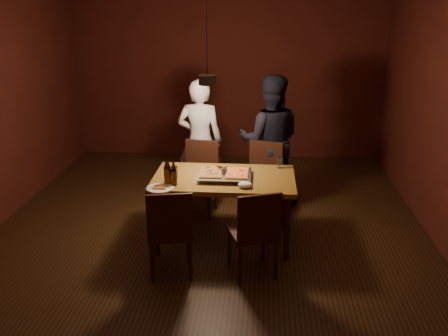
# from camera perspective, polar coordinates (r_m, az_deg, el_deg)

# --- Properties ---
(room_shell) EXTENTS (6.00, 6.00, 6.00)m
(room_shell) POSITION_cam_1_polar(r_m,az_deg,el_deg) (5.30, -1.89, 6.28)
(room_shell) COLOR #3B2210
(room_shell) RESTS_ON ground
(dining_table) EXTENTS (1.50, 0.90, 0.75)m
(dining_table) POSITION_cam_1_polar(r_m,az_deg,el_deg) (5.32, 0.00, -1.77)
(dining_table) COLOR olive
(dining_table) RESTS_ON floor
(chair_far_left) EXTENTS (0.48, 0.48, 0.49)m
(chair_far_left) POSITION_cam_1_polar(r_m,az_deg,el_deg) (6.16, -2.75, -0.26)
(chair_far_left) COLOR #38190F
(chair_far_left) RESTS_ON floor
(chair_far_right) EXTENTS (0.52, 0.52, 0.49)m
(chair_far_right) POSITION_cam_1_polar(r_m,az_deg,el_deg) (6.12, 4.49, -0.42)
(chair_far_right) COLOR #38190F
(chair_far_right) RESTS_ON floor
(chair_near_left) EXTENTS (0.50, 0.50, 0.49)m
(chair_near_left) POSITION_cam_1_polar(r_m,az_deg,el_deg) (4.72, -6.20, -6.55)
(chair_near_left) COLOR #38190F
(chair_near_left) RESTS_ON floor
(chair_near_right) EXTENTS (0.54, 0.54, 0.49)m
(chair_near_right) POSITION_cam_1_polar(r_m,az_deg,el_deg) (4.68, 3.63, -6.67)
(chair_near_right) COLOR #38190F
(chair_near_right) RESTS_ON floor
(pizza_tray) EXTENTS (0.57, 0.47, 0.05)m
(pizza_tray) POSITION_cam_1_polar(r_m,az_deg,el_deg) (5.27, 0.12, -0.88)
(pizza_tray) COLOR silver
(pizza_tray) RESTS_ON dining_table
(pizza_meat) EXTENTS (0.25, 0.38, 0.02)m
(pizza_meat) POSITION_cam_1_polar(r_m,az_deg,el_deg) (5.27, -1.47, -0.47)
(pizza_meat) COLOR maroon
(pizza_meat) RESTS_ON pizza_tray
(pizza_cheese) EXTENTS (0.23, 0.37, 0.02)m
(pizza_cheese) POSITION_cam_1_polar(r_m,az_deg,el_deg) (5.25, 1.52, -0.55)
(pizza_cheese) COLOR gold
(pizza_cheese) RESTS_ON pizza_tray
(spatula) EXTENTS (0.20, 0.25, 0.04)m
(spatula) POSITION_cam_1_polar(r_m,az_deg,el_deg) (5.28, 0.03, -0.38)
(spatula) COLOR silver
(spatula) RESTS_ON pizza_tray
(beer_bottle_a) EXTENTS (0.07, 0.07, 0.28)m
(beer_bottle_a) POSITION_cam_1_polar(r_m,az_deg,el_deg) (5.07, -6.49, -0.40)
(beer_bottle_a) COLOR black
(beer_bottle_a) RESTS_ON dining_table
(beer_bottle_b) EXTENTS (0.06, 0.06, 0.24)m
(beer_bottle_b) POSITION_cam_1_polar(r_m,az_deg,el_deg) (5.05, -5.76, -0.67)
(beer_bottle_b) COLOR black
(beer_bottle_b) RESTS_ON dining_table
(water_glass_left) EXTENTS (0.08, 0.08, 0.12)m
(water_glass_left) POSITION_cam_1_polar(r_m,az_deg,el_deg) (5.28, -5.71, -0.49)
(water_glass_left) COLOR silver
(water_glass_left) RESTS_ON dining_table
(water_glass_right) EXTENTS (0.06, 0.06, 0.12)m
(water_glass_right) POSITION_cam_1_polar(r_m,az_deg,el_deg) (5.60, 6.44, 0.63)
(water_glass_right) COLOR silver
(water_glass_right) RESTS_ON dining_table
(plate_slice) EXTENTS (0.27, 0.27, 0.03)m
(plate_slice) POSITION_cam_1_polar(r_m,az_deg,el_deg) (5.00, -7.32, -2.31)
(plate_slice) COLOR white
(plate_slice) RESTS_ON dining_table
(napkin) EXTENTS (0.14, 0.11, 0.06)m
(napkin) POSITION_cam_1_polar(r_m,az_deg,el_deg) (5.00, 2.43, -1.93)
(napkin) COLOR white
(napkin) RESTS_ON dining_table
(diner_white) EXTENTS (0.61, 0.43, 1.60)m
(diner_white) POSITION_cam_1_polar(r_m,az_deg,el_deg) (6.48, -2.79, 3.15)
(diner_white) COLOR white
(diner_white) RESTS_ON floor
(diner_dark) EXTENTS (0.82, 0.64, 1.67)m
(diner_dark) POSITION_cam_1_polar(r_m,az_deg,el_deg) (6.38, 5.26, 3.18)
(diner_dark) COLOR black
(diner_dark) RESTS_ON floor
(pendant_lamp) EXTENTS (0.18, 0.18, 1.10)m
(pendant_lamp) POSITION_cam_1_polar(r_m,az_deg,el_deg) (5.23, -1.93, 10.14)
(pendant_lamp) COLOR black
(pendant_lamp) RESTS_ON ceiling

